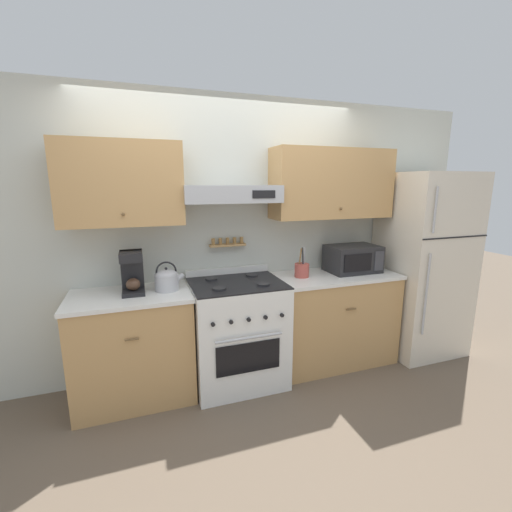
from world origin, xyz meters
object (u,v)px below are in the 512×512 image
at_px(stove_range, 237,332).
at_px(microwave, 353,259).
at_px(coffee_maker, 132,271).
at_px(refrigerator, 423,264).
at_px(tea_kettle, 167,279).
at_px(utensil_crock, 302,270).

distance_m(stove_range, microwave, 1.36).
bearing_deg(coffee_maker, stove_range, -6.33).
height_order(stove_range, coffee_maker, coffee_maker).
relative_size(refrigerator, tea_kettle, 7.56).
distance_m(stove_range, refrigerator, 2.08).
relative_size(tea_kettle, coffee_maker, 0.73).
bearing_deg(stove_range, tea_kettle, 174.20).
bearing_deg(refrigerator, tea_kettle, 178.12).
relative_size(coffee_maker, microwave, 0.68).
distance_m(stove_range, tea_kettle, 0.79).
distance_m(tea_kettle, utensil_crock, 1.24).
height_order(tea_kettle, utensil_crock, utensil_crock).
bearing_deg(utensil_crock, coffee_maker, 178.68).
bearing_deg(microwave, stove_range, -176.42).
height_order(refrigerator, microwave, refrigerator).
bearing_deg(microwave, coffee_maker, 179.53).
xyz_separation_m(refrigerator, coffee_maker, (-2.87, 0.12, 0.14)).
distance_m(stove_range, coffee_maker, 1.05).
distance_m(refrigerator, coffee_maker, 2.88).
relative_size(stove_range, coffee_maker, 2.93).
relative_size(stove_range, microwave, 1.99).
relative_size(refrigerator, coffee_maker, 5.54).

